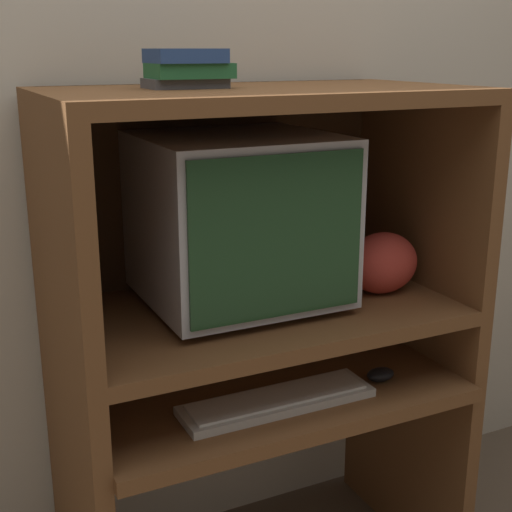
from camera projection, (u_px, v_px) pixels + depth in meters
name	position (u px, v px, depth m)	size (l,w,h in m)	color
wall_back	(205.00, 98.00, 1.94)	(6.00, 0.06, 2.60)	beige
desk_base	(267.00, 461.00, 1.86)	(1.00, 0.59, 0.62)	brown
desk_monitor_shelf	(261.00, 321.00, 1.79)	(1.00, 0.57, 0.19)	brown
hutch_upper	(255.00, 159.00, 1.71)	(1.00, 0.57, 0.53)	brown
crt_monitor	(238.00, 219.00, 1.74)	(0.46, 0.44, 0.42)	#B2B2B7
keyboard	(277.00, 401.00, 1.68)	(0.47, 0.13, 0.03)	beige
mouse	(380.00, 374.00, 1.80)	(0.07, 0.05, 0.03)	black
snack_bag	(382.00, 263.00, 1.85)	(0.20, 0.15, 0.16)	#BC382D
book_stack	(187.00, 68.00, 1.58)	(0.19, 0.13, 0.09)	#4C4C51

